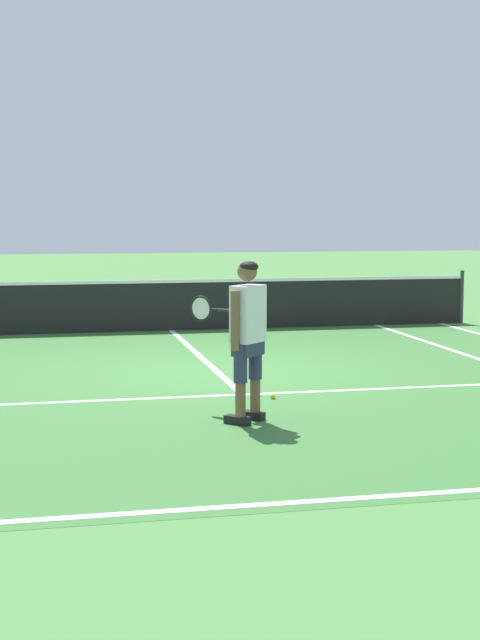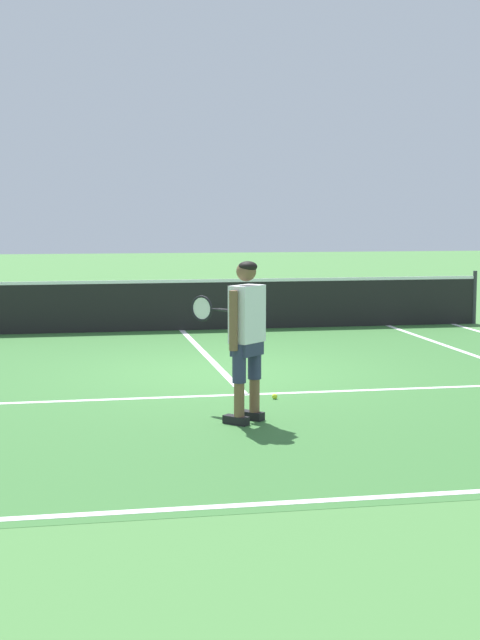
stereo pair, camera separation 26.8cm
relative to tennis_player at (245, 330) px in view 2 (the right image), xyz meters
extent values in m
plane|color=#477F3D|center=(0.28, 3.17, -0.99)|extent=(80.00, 80.00, 0.00)
cube|color=#387033|center=(0.28, 2.54, -0.99)|extent=(10.98, 11.03, 0.00)
cube|color=white|center=(0.28, -2.77, -0.99)|extent=(10.98, 0.10, 0.01)
cube|color=white|center=(0.28, 1.46, -0.99)|extent=(8.23, 0.10, 0.01)
cube|color=white|center=(0.28, 4.66, -0.99)|extent=(0.10, 6.40, 0.01)
cylinder|color=#333338|center=(6.22, 7.86, -0.45)|extent=(0.08, 0.08, 1.07)
cube|color=black|center=(0.28, 7.86, -0.53)|extent=(11.84, 0.02, 0.91)
cube|color=white|center=(0.28, 7.86, -0.05)|extent=(11.84, 0.03, 0.06)
cube|color=black|center=(-0.11, -0.09, -0.94)|extent=(0.27, 0.28, 0.09)
cube|color=black|center=(0.09, 0.10, -0.94)|extent=(0.27, 0.28, 0.09)
cylinder|color=brown|center=(-0.09, -0.12, -0.72)|extent=(0.11, 0.11, 0.36)
cylinder|color=#2D3351|center=(-0.09, -0.12, -0.33)|extent=(0.14, 0.14, 0.41)
cylinder|color=brown|center=(0.12, 0.07, -0.72)|extent=(0.11, 0.11, 0.36)
cylinder|color=#2D3351|center=(0.12, 0.07, -0.33)|extent=(0.14, 0.14, 0.41)
cube|color=#2D3351|center=(0.01, -0.03, -0.17)|extent=(0.38, 0.38, 0.20)
cube|color=white|center=(0.01, -0.03, 0.17)|extent=(0.43, 0.42, 0.60)
cylinder|color=brown|center=(-0.16, -0.19, 0.12)|extent=(0.09, 0.09, 0.62)
cylinder|color=white|center=(0.14, 0.22, 0.32)|extent=(0.25, 0.25, 0.29)
cylinder|color=brown|center=(0.03, 0.40, 0.18)|extent=(0.26, 0.27, 0.14)
sphere|color=brown|center=(0.01, -0.02, 0.62)|extent=(0.21, 0.21, 0.21)
ellipsoid|color=black|center=(0.02, -0.03, 0.67)|extent=(0.28, 0.28, 0.12)
cylinder|color=#232326|center=(-0.11, 0.57, 0.15)|extent=(0.16, 0.17, 0.03)
cylinder|color=black|center=(-0.22, 0.68, 0.15)|extent=(0.09, 0.09, 0.02)
torus|color=black|center=(-0.34, 0.81, 0.15)|extent=(0.22, 0.23, 0.30)
cylinder|color=silver|center=(-0.34, 0.81, 0.15)|extent=(0.18, 0.18, 0.25)
sphere|color=#CCE02D|center=(0.58, 1.13, -0.96)|extent=(0.07, 0.07, 0.07)
camera|label=1|loc=(-2.07, -9.36, 1.20)|focal=51.64mm
camera|label=2|loc=(-1.81, -9.41, 1.20)|focal=51.64mm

